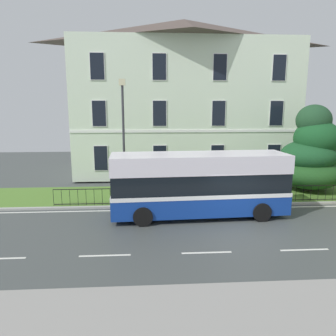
% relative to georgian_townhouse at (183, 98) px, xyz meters
% --- Properties ---
extents(ground_plane, '(60.00, 56.00, 0.18)m').
position_rel_georgian_townhouse_xyz_m(ground_plane, '(1.20, -13.47, -6.52)').
color(ground_plane, '#414644').
extents(georgian_townhouse, '(17.99, 8.31, 12.70)m').
position_rel_georgian_townhouse_xyz_m(georgian_townhouse, '(0.00, 0.00, 0.00)').
color(georgian_townhouse, silver).
rests_on(georgian_townhouse, ground_plane).
extents(iron_verge_railing, '(17.04, 0.04, 0.97)m').
position_rel_georgian_townhouse_xyz_m(iron_verge_railing, '(-0.00, -9.92, -5.88)').
color(iron_verge_railing, black).
rests_on(iron_verge_railing, ground_plane).
extents(evergreen_tree, '(4.32, 4.32, 5.74)m').
position_rel_georgian_townhouse_xyz_m(evergreen_tree, '(7.84, -7.33, -4.00)').
color(evergreen_tree, '#423328').
rests_on(evergreen_tree, ground_plane).
extents(single_decker_bus, '(9.21, 2.93, 3.33)m').
position_rel_georgian_townhouse_xyz_m(single_decker_bus, '(-0.42, -11.79, -4.75)').
color(single_decker_bus, navy).
rests_on(single_decker_bus, ground_plane).
extents(street_lamp_post, '(0.36, 0.24, 7.13)m').
position_rel_georgian_townhouse_xyz_m(street_lamp_post, '(-4.49, -9.13, -2.32)').
color(street_lamp_post, '#333338').
rests_on(street_lamp_post, ground_plane).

